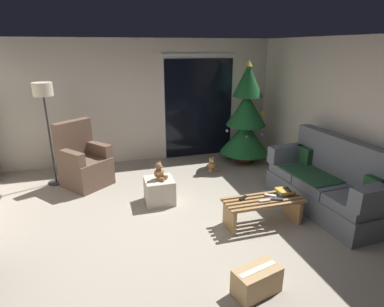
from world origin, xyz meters
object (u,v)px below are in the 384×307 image
object	(u,v)px
remote_white	(270,195)
cell_phone	(287,190)
coffee_table	(263,207)
armchair	(84,163)
remote_graphite	(277,199)
cardboard_box_taped_mid_floor	(257,281)
floor_lamp	(44,100)
remote_silver	(265,201)
remote_black	(243,198)
book_stack	(285,192)
teddy_bear_chestnut	(159,172)
teddy_bear_honey_by_tree	(212,165)
couch	(328,184)
ottoman	(159,191)
christmas_tree	(246,119)

from	to	relation	value
remote_white	cell_phone	xyz separation A→B (m)	(0.24, -0.03, 0.07)
coffee_table	armchair	world-z (taller)	armchair
remote_graphite	cardboard_box_taped_mid_floor	world-z (taller)	remote_graphite
cell_phone	cardboard_box_taped_mid_floor	bearing A→B (deg)	-123.00
coffee_table	floor_lamp	distance (m)	3.90
coffee_table	floor_lamp	bearing A→B (deg)	141.63
remote_silver	remote_black	bearing A→B (deg)	59.21
remote_graphite	book_stack	size ratio (longest dim) A/B	0.65
coffee_table	remote_graphite	distance (m)	0.22
cell_phone	armchair	bearing A→B (deg)	152.23
remote_white	teddy_bear_chestnut	xyz separation A→B (m)	(-1.37, 0.97, 0.12)
armchair	teddy_bear_honey_by_tree	xyz separation A→B (m)	(2.38, -0.03, -0.28)
couch	book_stack	xyz separation A→B (m)	(-0.78, -0.08, 0.02)
cell_phone	floor_lamp	size ratio (longest dim) A/B	0.08
book_stack	ottoman	bearing A→B (deg)	148.36
book_stack	teddy_bear_chestnut	distance (m)	1.87
armchair	remote_black	bearing A→B (deg)	-43.15
remote_white	cardboard_box_taped_mid_floor	bearing A→B (deg)	3.30
teddy_bear_honey_by_tree	coffee_table	bearing A→B (deg)	-89.92
couch	christmas_tree	bearing A→B (deg)	98.03
couch	remote_black	bearing A→B (deg)	-178.64
remote_graphite	cell_phone	distance (m)	0.25
remote_silver	teddy_bear_chestnut	xyz separation A→B (m)	(-1.21, 1.09, 0.12)
remote_black	christmas_tree	size ratio (longest dim) A/B	0.07
remote_silver	teddy_bear_chestnut	world-z (taller)	teddy_bear_chestnut
couch	ottoman	distance (m)	2.55
remote_black	teddy_bear_honey_by_tree	world-z (taller)	remote_black
remote_black	teddy_bear_honey_by_tree	size ratio (longest dim) A/B	0.55
ottoman	remote_silver	bearing A→B (deg)	-42.10
couch	cardboard_box_taped_mid_floor	distance (m)	2.24
remote_graphite	remote_silver	bearing A→B (deg)	108.42
cell_phone	floor_lamp	distance (m)	4.11
armchair	cardboard_box_taped_mid_floor	distance (m)	3.66
teddy_bear_honey_by_tree	remote_black	bearing A→B (deg)	-97.54
coffee_table	remote_graphite	size ratio (longest dim) A/B	7.05
couch	ottoman	world-z (taller)	couch
remote_white	ottoman	bearing A→B (deg)	-88.18
armchair	teddy_bear_honey_by_tree	size ratio (longest dim) A/B	3.96
ottoman	teddy_bear_honey_by_tree	distance (m)	1.60
christmas_tree	book_stack	bearing A→B (deg)	-101.56
teddy_bear_chestnut	cell_phone	bearing A→B (deg)	-31.83
christmas_tree	teddy_bear_chestnut	bearing A→B (deg)	-147.50
coffee_table	book_stack	distance (m)	0.40
cell_phone	floor_lamp	xyz separation A→B (m)	(-3.27, 2.26, 1.05)
coffee_table	cardboard_box_taped_mid_floor	xyz separation A→B (m)	(-0.68, -1.15, -0.11)
remote_black	coffee_table	bearing A→B (deg)	34.91
christmas_tree	cardboard_box_taped_mid_floor	xyz separation A→B (m)	(-1.51, -3.49, -0.78)
teddy_bear_chestnut	teddy_bear_honey_by_tree	xyz separation A→B (m)	(1.23, 1.02, -0.39)
couch	cardboard_box_taped_mid_floor	size ratio (longest dim) A/B	3.80
remote_graphite	cell_phone	size ratio (longest dim) A/B	1.08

